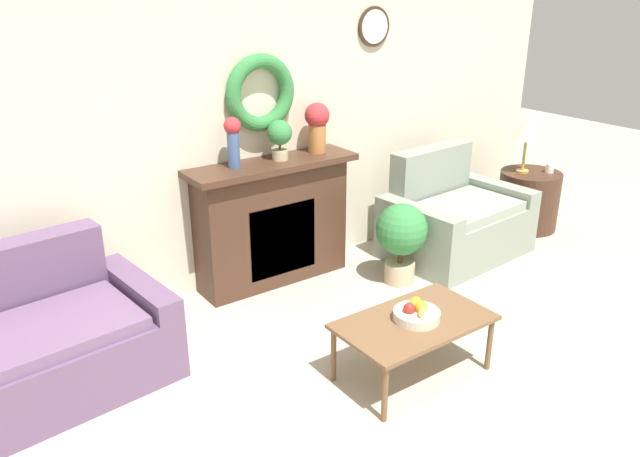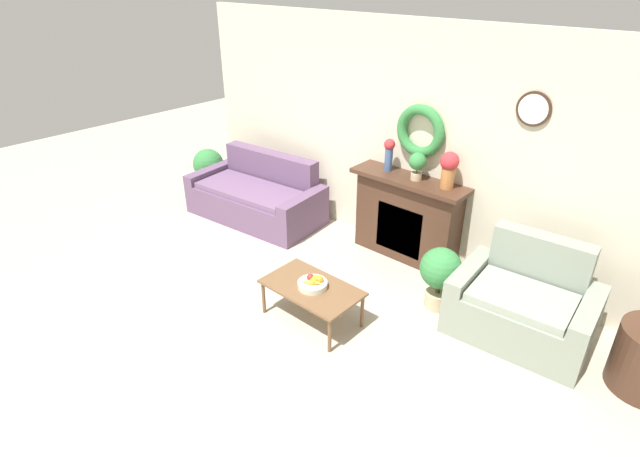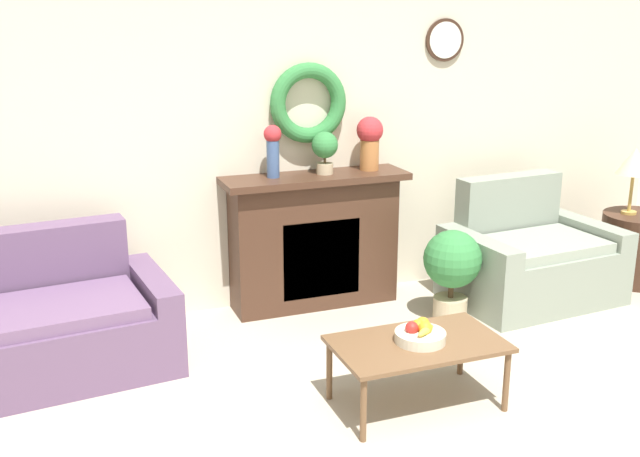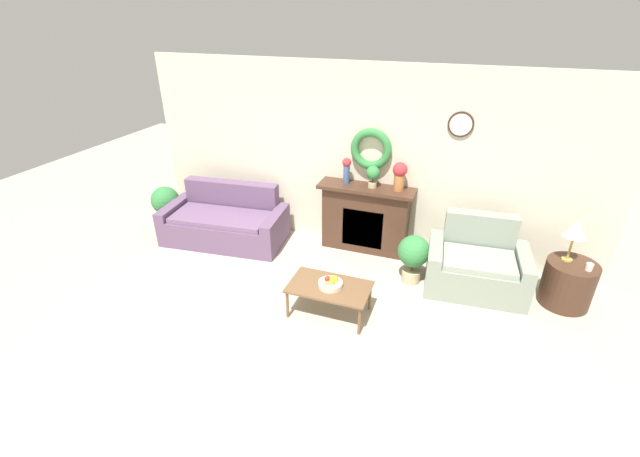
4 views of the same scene
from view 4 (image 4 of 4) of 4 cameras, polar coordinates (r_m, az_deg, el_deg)
The scene contains 15 objects.
ground_plane at distance 4.76m, azimuth -3.74°, elevation -17.08°, with size 16.00×16.00×0.00m, color #ADA38E.
wall_back at distance 6.32m, azimuth 5.98°, elevation 9.16°, with size 6.80×0.18×2.70m.
fireplace at distance 6.43m, azimuth 6.06°, elevation 1.42°, with size 1.40×0.41×1.03m.
couch_left at distance 6.92m, azimuth -12.46°, elevation 0.84°, with size 1.96×1.10×0.86m.
loveseat_right at distance 5.98m, azimuth 20.13°, elevation -4.69°, with size 1.32×0.96×0.94m.
coffee_table at distance 5.12m, azimuth 1.26°, elevation -8.01°, with size 0.97×0.57×0.40m.
fruit_bowl at distance 5.07m, azimuth 1.44°, elevation -7.27°, with size 0.29×0.29×0.12m.
side_table_by_loveseat at distance 6.15m, azimuth 30.13°, elevation -6.36°, with size 0.60×0.60×0.58m.
table_lamp at distance 5.86m, azimuth 31.00°, elevation -0.03°, with size 0.28×0.28×0.55m.
mug at distance 5.93m, azimuth 32.26°, elevation -4.36°, with size 0.08×0.08×0.09m.
vase_on_mantel_left at distance 6.22m, azimuth 3.56°, elevation 7.97°, with size 0.13×0.13×0.38m.
vase_on_mantel_right at distance 6.06m, azimuth 10.58°, elevation 7.12°, with size 0.20×0.20×0.41m.
potted_plant_on_mantel at distance 6.12m, azimuth 7.08°, elevation 7.17°, with size 0.20×0.20×0.32m.
potted_plant_floor_by_couch at distance 7.54m, azimuth -19.88°, elevation 3.26°, with size 0.46×0.46×0.71m.
potted_plant_floor_by_loveseat at distance 5.79m, azimuth 12.35°, elevation -3.38°, with size 0.42×0.42×0.68m.
Camera 4 is at (1.43, -3.07, 3.35)m, focal length 24.00 mm.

